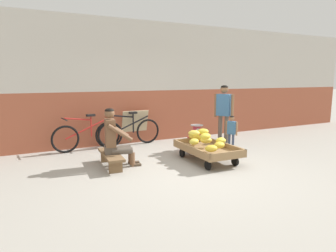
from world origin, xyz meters
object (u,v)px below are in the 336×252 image
sign_board (135,127)px  bicycle_near_left (87,136)px  vendor_seated (115,138)px  bicycle_far_left (130,132)px  low_bench (111,157)px  customer_adult (224,109)px  plastic_crate (197,143)px  banana_cart (207,150)px  customer_child (232,130)px  weighing_scale (197,131)px  shopping_bag (205,147)px

sign_board → bicycle_near_left: bearing=-168.7°
vendor_seated → bicycle_near_left: 1.61m
bicycle_near_left → bicycle_far_left: size_ratio=1.00×
low_bench → customer_adult: bearing=5.8°
plastic_crate → bicycle_near_left: size_ratio=0.22×
vendor_seated → plastic_crate: 2.26m
banana_cart → customer_adult: customer_adult is taller
bicycle_near_left → bicycle_far_left: 1.07m
vendor_seated → customer_adult: bearing=6.3°
plastic_crate → bicycle_near_left: bicycle_near_left is taller
bicycle_near_left → bicycle_far_left: same height
low_bench → bicycle_far_left: (0.95, 1.61, 0.15)m
vendor_seated → sign_board: (1.08, 1.84, -0.14)m
vendor_seated → bicycle_far_left: 1.85m
bicycle_near_left → customer_adult: bearing=-22.9°
plastic_crate → sign_board: size_ratio=0.41×
vendor_seated → plastic_crate: size_ratio=3.17×
plastic_crate → customer_child: size_ratio=0.42×
customer_child → plastic_crate: bearing=125.2°
plastic_crate → weighing_scale: weighing_scale is taller
weighing_scale → shopping_bag: weighing_scale is taller
bicycle_near_left → low_bench: bearing=-85.6°
low_bench → shopping_bag: 2.30m
bicycle_near_left → vendor_seated: bearing=-82.5°
low_bench → customer_child: customer_child is taller
low_bench → customer_adult: customer_adult is taller
bicycle_far_left → customer_adult: customer_adult is taller
customer_child → shopping_bag: (-0.45, 0.37, -0.41)m
plastic_crate → sign_board: sign_board is taller
weighing_scale → customer_child: size_ratio=0.35×
bicycle_far_left → customer_adult: 2.42m
plastic_crate → sign_board: 1.75m
banana_cart → low_bench: 1.95m
low_bench → sign_board: 2.18m
bicycle_near_left → bicycle_far_left: bearing=2.1°
banana_cart → plastic_crate: (0.37, 1.00, -0.09)m
low_bench → bicycle_far_left: 1.87m
sign_board → customer_child: sign_board is taller
bicycle_far_left → customer_child: bearing=-45.2°
sign_board → shopping_bag: size_ratio=3.63×
sign_board → weighing_scale: bearing=-50.8°
plastic_crate → customer_child: 0.93m
customer_adult → shopping_bag: bearing=-167.7°
sign_board → bicycle_far_left: bearing=-134.7°
low_bench → customer_adult: 3.00m
bicycle_far_left → shopping_bag: bicycle_far_left is taller
plastic_crate → shopping_bag: plastic_crate is taller
vendor_seated → shopping_bag: vendor_seated is taller
vendor_seated → customer_child: (2.66, -0.19, -0.04)m
plastic_crate → weighing_scale: bearing=-90.0°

